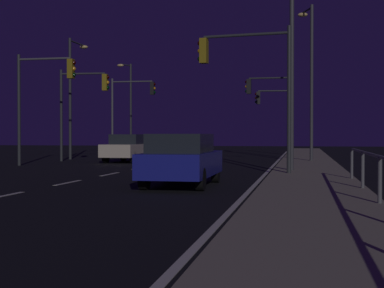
# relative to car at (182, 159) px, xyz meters

# --- Properties ---
(ground_plane) EXTENTS (112.00, 112.00, 0.00)m
(ground_plane) POSITION_rel_car_xyz_m (-3.84, 4.92, -0.82)
(ground_plane) COLOR black
(ground_plane) RESTS_ON ground
(sidewalk_right) EXTENTS (2.89, 77.00, 0.14)m
(sidewalk_right) POSITION_rel_car_xyz_m (3.82, 4.92, -0.75)
(sidewalk_right) COLOR gray
(sidewalk_right) RESTS_ON ground
(lane_markings_center) EXTENTS (0.14, 50.00, 0.01)m
(lane_markings_center) POSITION_rel_car_xyz_m (-3.84, 8.42, -0.82)
(lane_markings_center) COLOR silver
(lane_markings_center) RESTS_ON ground
(lane_edge_line) EXTENTS (0.14, 53.00, 0.01)m
(lane_edge_line) POSITION_rel_car_xyz_m (2.12, 9.92, -0.82)
(lane_edge_line) COLOR silver
(lane_edge_line) RESTS_ON ground
(car) EXTENTS (1.84, 4.41, 1.57)m
(car) POSITION_rel_car_xyz_m (0.00, 0.00, 0.00)
(car) COLOR navy
(car) RESTS_ON ground
(car_oncoming) EXTENTS (1.98, 4.47, 1.57)m
(car_oncoming) POSITION_rel_car_xyz_m (-6.19, 14.32, 0.00)
(car_oncoming) COLOR beige
(car_oncoming) RESTS_ON ground
(traffic_light_mid_left) EXTENTS (3.58, 0.64, 5.40)m
(traffic_light_mid_left) POSITION_rel_car_xyz_m (1.56, 4.65, 3.11)
(traffic_light_mid_left) COLOR #2D3033
(traffic_light_mid_left) RESTS_ON sidewalk_right
(traffic_light_overhead_east) EXTENTS (3.44, 0.34, 5.78)m
(traffic_light_overhead_east) POSITION_rel_car_xyz_m (-9.13, 24.03, 3.20)
(traffic_light_overhead_east) COLOR #4C4C51
(traffic_light_overhead_east) RESTS_ON ground
(traffic_light_far_right) EXTENTS (2.84, 0.54, 4.97)m
(traffic_light_far_right) POSITION_rel_car_xyz_m (1.55, 26.38, 2.77)
(traffic_light_far_right) COLOR #4C4C51
(traffic_light_far_right) RESTS_ON sidewalk_right
(traffic_light_near_left) EXTENTS (2.98, 0.40, 5.35)m
(traffic_light_near_left) POSITION_rel_car_xyz_m (-9.07, 14.42, 2.89)
(traffic_light_near_left) COLOR #2D3033
(traffic_light_near_left) RESTS_ON ground
(traffic_light_mid_right) EXTENTS (3.10, 0.35, 5.30)m
(traffic_light_mid_right) POSITION_rel_car_xyz_m (1.60, 20.00, 3.01)
(traffic_light_mid_right) COLOR #4C4C51
(traffic_light_mid_right) RESTS_ON sidewalk_right
(traffic_light_far_center) EXTENTS (3.11, 0.34, 5.57)m
(traffic_light_far_center) POSITION_rel_car_xyz_m (-9.17, 9.60, 3.05)
(traffic_light_far_center) COLOR #2D3033
(traffic_light_far_center) RESTS_ON ground
(street_lamp_mid_block) EXTENTS (0.86, 1.62, 8.46)m
(street_lamp_mid_block) POSITION_rel_car_xyz_m (3.94, 15.04, 4.30)
(street_lamp_mid_block) COLOR #38383D
(street_lamp_mid_block) RESTS_ON sidewalk_right
(street_lamp_corner) EXTENTS (0.56, 2.35, 7.63)m
(street_lamp_corner) POSITION_rel_car_xyz_m (-10.81, 17.24, 3.78)
(street_lamp_corner) COLOR #2D3033
(street_lamp_corner) RESTS_ON ground
(street_lamp_across_street) EXTENTS (2.54, 0.36, 7.24)m
(street_lamp_across_street) POSITION_rel_car_xyz_m (3.54, 6.14, 3.72)
(street_lamp_across_street) COLOR #38383D
(street_lamp_across_street) RESTS_ON sidewalk_right
(street_lamp_far_end) EXTENTS (0.92, 1.41, 7.63)m
(street_lamp_far_end) POSITION_rel_car_xyz_m (-11.04, 29.82, 3.70)
(street_lamp_far_end) COLOR #2D3033
(street_lamp_far_end) RESTS_ON ground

